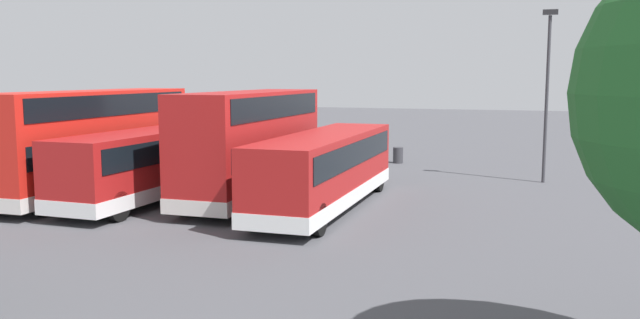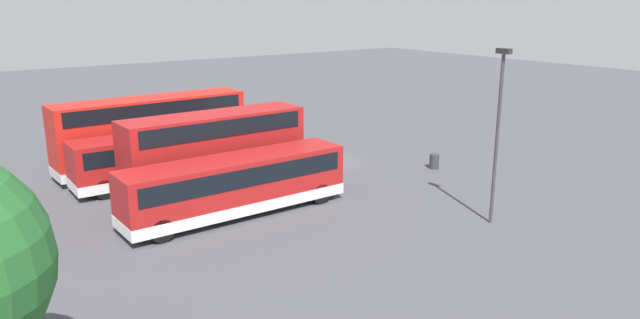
% 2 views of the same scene
% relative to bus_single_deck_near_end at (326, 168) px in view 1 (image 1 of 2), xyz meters
% --- Properties ---
extents(ground_plane, '(140.00, 140.00, 0.00)m').
position_rel_bus_single_deck_near_end_xyz_m(ground_plane, '(5.48, -9.39, -1.62)').
color(ground_plane, '#47474C').
extents(bus_single_deck_near_end, '(2.77, 11.65, 2.95)m').
position_rel_bus_single_deck_near_end_xyz_m(bus_single_deck_near_end, '(0.00, 0.00, 0.00)').
color(bus_single_deck_near_end, '#A51919').
rests_on(bus_single_deck_near_end, ground).
extents(bus_double_decker_second, '(2.78, 10.13, 4.55)m').
position_rel_bus_single_deck_near_end_xyz_m(bus_double_decker_second, '(3.47, -0.59, 0.82)').
color(bus_double_decker_second, '#A51919').
rests_on(bus_double_decker_second, ground).
extents(bus_single_deck_third, '(2.76, 11.85, 2.95)m').
position_rel_bus_single_deck_near_end_xyz_m(bus_single_deck_third, '(7.37, 0.15, 0.00)').
color(bus_single_deck_third, '#A51919').
rests_on(bus_single_deck_third, ground).
extents(bus_double_decker_fourth, '(2.96, 12.10, 4.55)m').
position_rel_bus_single_deck_near_end_xyz_m(bus_double_decker_fourth, '(10.66, 0.27, 0.83)').
color(bus_double_decker_fourth, red).
rests_on(bus_double_decker_fourth, ground).
extents(car_hatchback_silver, '(4.36, 3.01, 1.43)m').
position_rel_bus_single_deck_near_end_xyz_m(car_hatchback_silver, '(13.42, -8.85, -0.92)').
color(car_hatchback_silver, silver).
rests_on(car_hatchback_silver, ground).
extents(lamp_post_tall, '(0.70, 0.30, 8.32)m').
position_rel_bus_single_deck_near_end_xyz_m(lamp_post_tall, '(-8.12, -9.44, 3.22)').
color(lamp_post_tall, '#38383D').
rests_on(lamp_post_tall, ground).
extents(waste_bin_yellow, '(0.60, 0.60, 0.95)m').
position_rel_bus_single_deck_near_end_xyz_m(waste_bin_yellow, '(0.13, -14.19, -1.15)').
color(waste_bin_yellow, '#333338').
rests_on(waste_bin_yellow, ground).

